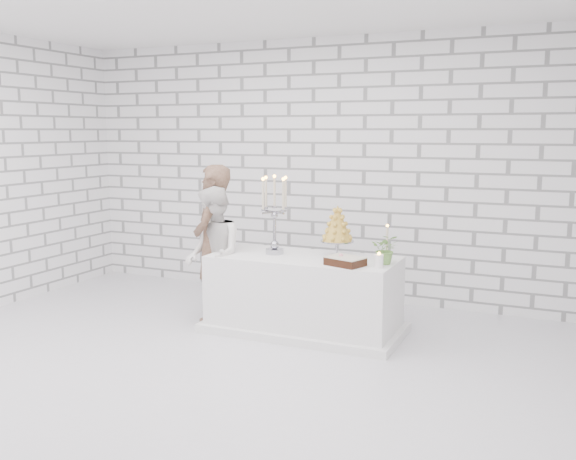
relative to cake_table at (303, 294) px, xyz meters
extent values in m
cube|color=silver|center=(-0.46, -1.12, -0.38)|extent=(6.00, 5.00, 0.01)
cube|color=white|center=(-0.46, 1.38, 1.12)|extent=(6.00, 0.01, 3.00)
cube|color=white|center=(0.00, 0.00, 0.00)|extent=(1.80, 0.80, 0.75)
imported|color=#4F3426|center=(-1.01, 0.01, 0.43)|extent=(0.49, 0.65, 1.61)
imported|color=white|center=(-0.94, -0.12, 0.33)|extent=(0.85, 0.87, 1.41)
cube|color=black|center=(0.50, -0.23, 0.42)|extent=(0.38, 0.32, 0.08)
cylinder|color=white|center=(0.80, -0.20, 0.44)|extent=(0.10, 0.10, 0.12)
cylinder|color=beige|center=(0.78, 0.14, 0.54)|extent=(0.07, 0.07, 0.32)
imported|color=#487A34|center=(0.81, -0.02, 0.51)|extent=(0.29, 0.26, 0.28)
camera|label=1|loc=(2.29, -5.55, 1.58)|focal=39.62mm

